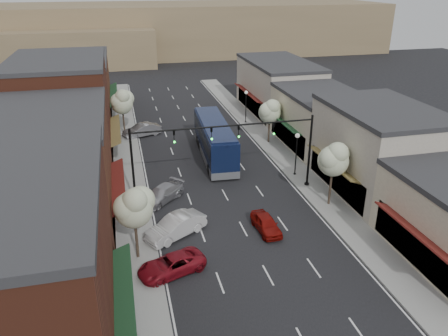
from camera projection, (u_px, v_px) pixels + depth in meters
ground at (251, 243)px, 32.68m from camera, size 160.00×160.00×0.00m
sidewalk_left at (127, 160)px, 47.27m from camera, size 2.80×73.00×0.15m
sidewalk_right at (273, 146)px, 50.92m from camera, size 2.80×73.00×0.15m
curb_left at (140, 158)px, 47.58m from camera, size 0.25×73.00×0.17m
curb_right at (262, 147)px, 50.61m from camera, size 0.25×73.00×0.17m
bldg_left_near at (12, 283)px, 20.40m from camera, size 10.14×14.10×10.40m
bldg_left_midnear at (49, 173)px, 33.05m from camera, size 10.14×14.10×9.40m
bldg_left_midfar at (64, 112)px, 45.19m from camera, size 10.14×14.10×10.90m
bldg_left_far at (76, 88)px, 59.92m from camera, size 10.14×18.10×8.40m
bldg_right_midnear at (378, 150)px, 39.41m from camera, size 9.14×12.10×7.90m
bldg_right_midfar at (319, 119)px, 50.38m from camera, size 9.14×12.10×6.40m
bldg_right_far at (278, 87)px, 62.63m from camera, size 9.14×16.10×7.40m
hill_far at (148, 29)px, 110.26m from camera, size 120.00×30.00×12.00m
hill_near at (37, 48)px, 94.98m from camera, size 50.00×20.00×8.00m
signal_mast_right at (286, 142)px, 39.14m from camera, size 8.22×0.46×7.00m
signal_mast_left at (160, 153)px, 36.71m from camera, size 8.22×0.46×7.00m
tree_right_near at (334, 158)px, 36.20m from camera, size 2.85×2.65×5.95m
tree_right_far at (270, 111)px, 50.61m from camera, size 2.85×2.65×5.43m
tree_left_near at (134, 206)px, 29.14m from camera, size 2.85×2.65×5.69m
tree_left_far at (122, 101)px, 52.09m from camera, size 2.85×2.65×6.13m
lamp_post_near at (297, 147)px, 42.49m from camera, size 0.44×0.44×4.44m
lamp_post_far at (246, 101)px, 58.05m from camera, size 0.44×0.44×4.44m
coach_bus at (215, 139)px, 47.36m from camera, size 3.54×13.14×3.97m
red_hatchback at (266, 224)px, 33.94m from camera, size 1.77×3.88×1.29m
parked_car_a at (172, 265)px, 29.11m from camera, size 5.01×3.49×1.27m
parked_car_b at (176, 226)px, 33.24m from camera, size 5.14×4.04×1.63m
parked_car_c at (162, 194)px, 38.47m from camera, size 4.72×4.60×1.36m
parked_car_e at (142, 130)px, 54.13m from camera, size 4.99×3.17×1.55m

